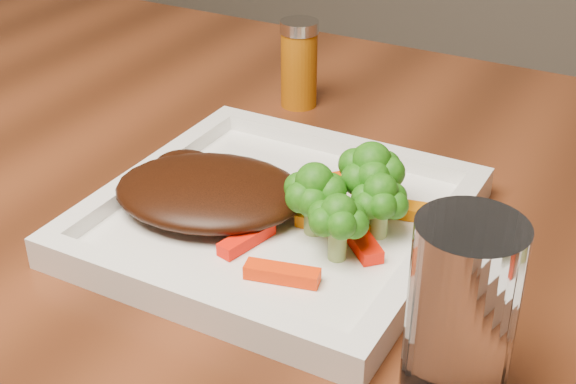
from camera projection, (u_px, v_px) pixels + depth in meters
The scene contains 14 objects.
plate at pixel (277, 223), 0.64m from camera, with size 0.27×0.27×0.01m, color white.
steak at pixel (210, 191), 0.64m from camera, with size 0.15×0.12×0.03m, color black.
broccoli_0 at pixel (371, 176), 0.62m from camera, with size 0.06×0.06×0.07m, color #2B6811, non-canonical shape.
broccoli_1 at pixel (380, 199), 0.60m from camera, with size 0.05×0.05×0.06m, color #276811, non-canonical shape.
broccoli_2 at pixel (338, 224), 0.57m from camera, with size 0.05×0.05×0.06m, color #337012, non-canonical shape.
broccoli_3 at pixel (314, 197), 0.60m from camera, with size 0.05×0.05×0.06m, color #286010, non-canonical shape.
carrot_0 at pixel (282, 274), 0.56m from camera, with size 0.05×0.01×0.01m, color #FF3204.
carrot_2 at pixel (247, 239), 0.60m from camera, with size 0.05×0.01×0.01m, color #FF1404.
carrot_3 at pixel (417, 212), 0.63m from camera, with size 0.06×0.02×0.01m, color orange.
carrot_4 at pixel (321, 184), 0.67m from camera, with size 0.06×0.02×0.01m, color #DB4103.
carrot_5 at pixel (359, 238), 0.60m from camera, with size 0.06×0.02×0.01m, color #FD1604.
carrot_6 at pixel (333, 226), 0.61m from camera, with size 0.06×0.02×0.01m, color #CC6203.
spice_shaker at pixel (299, 64), 0.83m from camera, with size 0.04×0.04×0.09m, color #A65609.
drinking_glass at pixel (461, 314), 0.45m from camera, with size 0.06×0.06×0.12m, color silver.
Camera 1 is at (0.19, -0.60, 1.10)m, focal length 50.00 mm.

